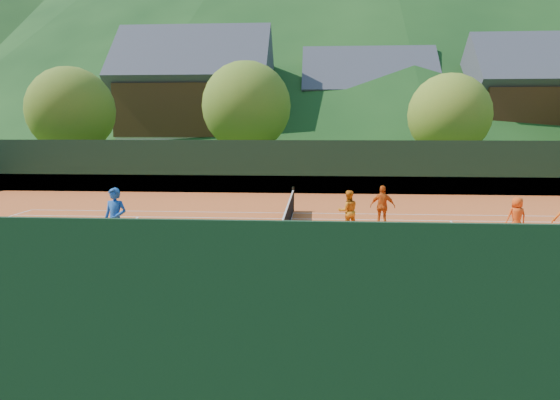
# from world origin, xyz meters

# --- Properties ---
(ground) EXTENTS (400.00, 400.00, 0.00)m
(ground) POSITION_xyz_m (0.00, 0.00, 0.00)
(ground) COLOR #314F18
(ground) RESTS_ON ground
(clay_court) EXTENTS (40.00, 24.00, 0.02)m
(clay_court) POSITION_xyz_m (0.00, 0.00, 0.01)
(clay_court) COLOR #C55220
(clay_court) RESTS_ON ground
(coach) EXTENTS (0.77, 0.56, 1.95)m
(coach) POSITION_xyz_m (-5.00, -1.69, 1.00)
(coach) COLOR #184DA0
(coach) RESTS_ON clay_court
(student_a) EXTENTS (0.83, 0.70, 1.51)m
(student_a) POSITION_xyz_m (2.16, 1.70, 0.78)
(student_a) COLOR orange
(student_a) RESTS_ON clay_court
(student_b) EXTENTS (0.99, 0.59, 1.58)m
(student_b) POSITION_xyz_m (3.51, 2.67, 0.81)
(student_b) COLOR #E15C14
(student_b) RESTS_ON clay_court
(student_c) EXTENTS (0.72, 0.52, 1.37)m
(student_c) POSITION_xyz_m (7.89, 1.37, 0.71)
(student_c) COLOR #EB4F14
(student_c) RESTS_ON clay_court
(tennis_ball_0) EXTENTS (0.07, 0.07, 0.07)m
(tennis_ball_0) POSITION_xyz_m (6.39, -3.78, 0.05)
(tennis_ball_0) COLOR #C1E626
(tennis_ball_0) RESTS_ON clay_court
(tennis_ball_1) EXTENTS (0.07, 0.07, 0.07)m
(tennis_ball_1) POSITION_xyz_m (-0.88, -3.83, 0.05)
(tennis_ball_1) COLOR #C1E626
(tennis_ball_1) RESTS_ON clay_court
(tennis_ball_2) EXTENTS (0.07, 0.07, 0.07)m
(tennis_ball_2) POSITION_xyz_m (0.66, -9.00, 0.05)
(tennis_ball_2) COLOR #C1E626
(tennis_ball_2) RESTS_ON clay_court
(tennis_ball_4) EXTENTS (0.07, 0.07, 0.07)m
(tennis_ball_4) POSITION_xyz_m (5.56, -1.60, 0.05)
(tennis_ball_4) COLOR #C1E626
(tennis_ball_4) RESTS_ON clay_court
(tennis_ball_5) EXTENTS (0.07, 0.07, 0.07)m
(tennis_ball_5) POSITION_xyz_m (-3.05, -1.56, 0.05)
(tennis_ball_5) COLOR #C1E626
(tennis_ball_5) RESTS_ON clay_court
(tennis_ball_6) EXTENTS (0.07, 0.07, 0.07)m
(tennis_ball_6) POSITION_xyz_m (2.32, -8.76, 0.05)
(tennis_ball_6) COLOR #C1E626
(tennis_ball_6) RESTS_ON clay_court
(tennis_ball_7) EXTENTS (0.07, 0.07, 0.07)m
(tennis_ball_7) POSITION_xyz_m (-1.58, -7.58, 0.05)
(tennis_ball_7) COLOR #C1E626
(tennis_ball_7) RESTS_ON clay_court
(tennis_ball_8) EXTENTS (0.07, 0.07, 0.07)m
(tennis_ball_8) POSITION_xyz_m (-4.65, -7.58, 0.05)
(tennis_ball_8) COLOR #C1E626
(tennis_ball_8) RESTS_ON clay_court
(tennis_ball_9) EXTENTS (0.07, 0.07, 0.07)m
(tennis_ball_9) POSITION_xyz_m (4.31, -9.17, 0.05)
(tennis_ball_9) COLOR #C1E626
(tennis_ball_9) RESTS_ON clay_court
(tennis_ball_10) EXTENTS (0.07, 0.07, 0.07)m
(tennis_ball_10) POSITION_xyz_m (-3.04, -8.47, 0.05)
(tennis_ball_10) COLOR #C1E626
(tennis_ball_10) RESTS_ON clay_court
(tennis_ball_11) EXTENTS (0.07, 0.07, 0.07)m
(tennis_ball_11) POSITION_xyz_m (6.02, -1.06, 0.05)
(tennis_ball_11) COLOR #C1E626
(tennis_ball_11) RESTS_ON clay_court
(tennis_ball_13) EXTENTS (0.07, 0.07, 0.07)m
(tennis_ball_13) POSITION_xyz_m (-2.86, -6.29, 0.05)
(tennis_ball_13) COLOR #C1E626
(tennis_ball_13) RESTS_ON clay_court
(tennis_ball_14) EXTENTS (0.07, 0.07, 0.07)m
(tennis_ball_14) POSITION_xyz_m (-0.73, -9.02, 0.05)
(tennis_ball_14) COLOR #C1E626
(tennis_ball_14) RESTS_ON clay_court
(tennis_ball_15) EXTENTS (0.07, 0.07, 0.07)m
(tennis_ball_15) POSITION_xyz_m (2.94, -6.21, 0.05)
(tennis_ball_15) COLOR #C1E626
(tennis_ball_15) RESTS_ON clay_court
(tennis_ball_16) EXTENTS (0.07, 0.07, 0.07)m
(tennis_ball_16) POSITION_xyz_m (2.77, -8.42, 0.05)
(tennis_ball_16) COLOR #C1E626
(tennis_ball_16) RESTS_ON clay_court
(tennis_ball_17) EXTENTS (0.07, 0.07, 0.07)m
(tennis_ball_17) POSITION_xyz_m (3.39, -6.99, 0.05)
(tennis_ball_17) COLOR #C1E626
(tennis_ball_17) RESTS_ON clay_court
(tennis_ball_18) EXTENTS (0.07, 0.07, 0.07)m
(tennis_ball_18) POSITION_xyz_m (-0.44, -1.23, 0.05)
(tennis_ball_18) COLOR #C1E626
(tennis_ball_18) RESTS_ON clay_court
(tennis_ball_19) EXTENTS (0.07, 0.07, 0.07)m
(tennis_ball_19) POSITION_xyz_m (-2.93, -0.98, 0.05)
(tennis_ball_19) COLOR #C1E626
(tennis_ball_19) RESTS_ON clay_court
(tennis_ball_20) EXTENTS (0.07, 0.07, 0.07)m
(tennis_ball_20) POSITION_xyz_m (4.36, -6.05, 0.05)
(tennis_ball_20) COLOR #C1E626
(tennis_ball_20) RESTS_ON clay_court
(court_lines) EXTENTS (23.83, 11.03, 0.00)m
(court_lines) POSITION_xyz_m (0.00, 0.00, 0.02)
(court_lines) COLOR silver
(court_lines) RESTS_ON clay_court
(tennis_net) EXTENTS (0.10, 12.07, 1.10)m
(tennis_net) POSITION_xyz_m (0.00, 0.00, 0.52)
(tennis_net) COLOR black
(tennis_net) RESTS_ON clay_court
(perimeter_fence) EXTENTS (40.40, 24.24, 3.00)m
(perimeter_fence) POSITION_xyz_m (0.00, 0.00, 1.27)
(perimeter_fence) COLOR black
(perimeter_fence) RESTS_ON clay_court
(chalet_left) EXTENTS (13.80, 9.93, 12.92)m
(chalet_left) POSITION_xyz_m (-10.00, 30.00, 5.65)
(chalet_left) COLOR beige
(chalet_left) RESTS_ON ground
(chalet_mid) EXTENTS (12.65, 8.82, 11.45)m
(chalet_mid) POSITION_xyz_m (6.00, 34.00, 4.99)
(chalet_mid) COLOR beige
(chalet_mid) RESTS_ON ground
(chalet_right) EXTENTS (11.50, 8.82, 11.91)m
(chalet_right) POSITION_xyz_m (20.00, 30.00, 5.26)
(chalet_right) COLOR beige
(chalet_right) RESTS_ON ground
(tree_a) EXTENTS (6.00, 6.00, 7.88)m
(tree_a) POSITION_xyz_m (-16.00, 18.00, 4.87)
(tree_a) COLOR #3F2A19
(tree_a) RESTS_ON ground
(tree_b) EXTENTS (6.40, 6.40, 8.40)m
(tree_b) POSITION_xyz_m (-4.00, 20.00, 5.19)
(tree_b) COLOR #422A1A
(tree_b) RESTS_ON ground
(tree_c) EXTENTS (5.60, 5.60, 7.35)m
(tree_c) POSITION_xyz_m (10.00, 19.00, 4.54)
(tree_c) COLOR #3D2718
(tree_c) RESTS_ON ground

